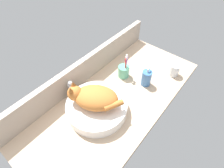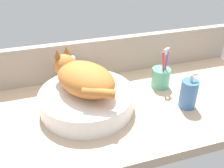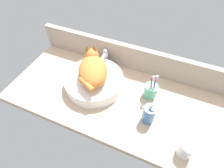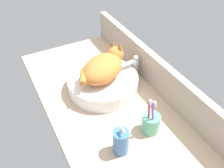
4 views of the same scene
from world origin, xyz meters
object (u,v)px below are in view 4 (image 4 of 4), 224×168
Objects in this scene: cat at (104,67)px; toothbrush_cup at (151,123)px; sink_basin at (103,83)px; faucet at (133,66)px; soap_dispenser at (121,141)px.

toothbrush_cup is (35.26, 4.80, -8.72)cm from cat.
sink_basin is 19.49cm from faucet.
cat is at bearing 123.32° from sink_basin.
sink_basin is 39.33cm from soap_dispenser.
cat reaches higher than toothbrush_cup.
faucet is 0.73× the size of toothbrush_cup.
sink_basin is at bearing -170.23° from toothbrush_cup.
faucet reaches higher than sink_basin.
soap_dispenser is at bearing -17.03° from cat.
cat is 36.64cm from toothbrush_cup.
soap_dispenser is (38.56, -11.81, -7.56)cm from cat.
cat is 2.22× the size of faucet.
cat is 18.99cm from faucet.
toothbrush_cup is at bearing 9.77° from sink_basin.
soap_dispenser is (39.14, -29.79, -1.50)cm from faucet.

